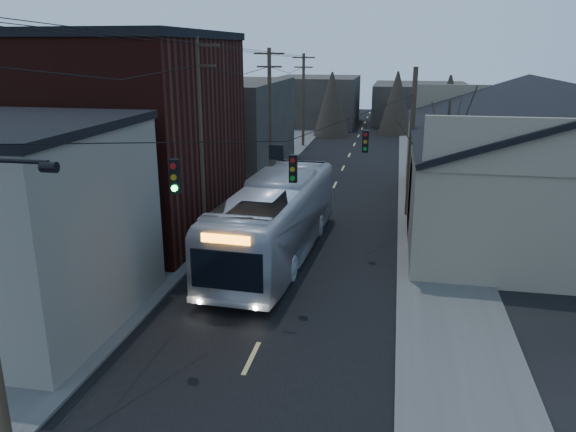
# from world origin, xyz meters

# --- Properties ---
(road_surface) EXTENTS (9.00, 110.00, 0.02)m
(road_surface) POSITION_xyz_m (0.00, 30.00, 0.01)
(road_surface) COLOR black
(road_surface) RESTS_ON ground
(sidewalk_left) EXTENTS (4.00, 110.00, 0.12)m
(sidewalk_left) POSITION_xyz_m (-6.50, 30.00, 0.06)
(sidewalk_left) COLOR #474744
(sidewalk_left) RESTS_ON ground
(sidewalk_right) EXTENTS (4.00, 110.00, 0.12)m
(sidewalk_right) POSITION_xyz_m (6.50, 30.00, 0.06)
(sidewalk_right) COLOR #474744
(sidewalk_right) RESTS_ON ground
(building_clapboard) EXTENTS (8.00, 8.00, 7.00)m
(building_clapboard) POSITION_xyz_m (-9.00, 9.00, 3.50)
(building_clapboard) COLOR slate
(building_clapboard) RESTS_ON ground
(building_brick) EXTENTS (10.00, 12.00, 10.00)m
(building_brick) POSITION_xyz_m (-10.00, 20.00, 5.00)
(building_brick) COLOR black
(building_brick) RESTS_ON ground
(building_left_far) EXTENTS (9.00, 14.00, 7.00)m
(building_left_far) POSITION_xyz_m (-9.50, 36.00, 3.50)
(building_left_far) COLOR #2E2A25
(building_left_far) RESTS_ON ground
(warehouse) EXTENTS (16.16, 20.60, 7.73)m
(warehouse) POSITION_xyz_m (13.00, 25.00, 2.70)
(warehouse) COLOR gray
(warehouse) RESTS_ON ground
(building_far_left) EXTENTS (10.00, 12.00, 6.00)m
(building_far_left) POSITION_xyz_m (-6.00, 65.00, 3.00)
(building_far_left) COLOR #2E2A25
(building_far_left) RESTS_ON ground
(building_far_right) EXTENTS (12.00, 14.00, 5.00)m
(building_far_right) POSITION_xyz_m (7.00, 70.00, 2.50)
(building_far_right) COLOR #2E2A25
(building_far_right) RESTS_ON ground
(bare_tree) EXTENTS (0.40, 0.40, 7.20)m
(bare_tree) POSITION_xyz_m (6.50, 20.00, 3.60)
(bare_tree) COLOR black
(bare_tree) RESTS_ON ground
(utility_lines) EXTENTS (11.24, 45.28, 10.50)m
(utility_lines) POSITION_xyz_m (-3.11, 24.14, 4.95)
(utility_lines) COLOR #382B1E
(utility_lines) RESTS_ON ground
(bus) EXTENTS (3.83, 13.46, 3.71)m
(bus) POSITION_xyz_m (-1.15, 16.98, 1.85)
(bus) COLOR #B3B6BF
(bus) RESTS_ON ground
(parked_car) EXTENTS (1.80, 3.86, 1.23)m
(parked_car) POSITION_xyz_m (-4.30, 31.39, 0.61)
(parked_car) COLOR #B5B8BD
(parked_car) RESTS_ON ground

